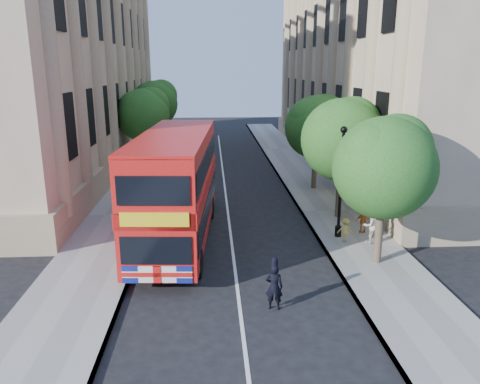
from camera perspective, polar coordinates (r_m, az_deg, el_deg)
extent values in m
plane|color=black|center=(16.32, -0.08, -13.59)|extent=(120.00, 120.00, 0.00)
cube|color=gray|center=(26.35, 11.15, -2.35)|extent=(3.50, 80.00, 0.12)
cube|color=gray|center=(25.97, -14.25, -2.80)|extent=(3.50, 80.00, 0.12)
cube|color=tan|center=(41.02, 18.10, 16.02)|extent=(12.00, 38.00, 18.00)
cube|color=tan|center=(40.43, -23.13, 15.60)|extent=(12.00, 38.00, 18.00)
cylinder|color=#473828|center=(19.61, 16.58, -4.62)|extent=(0.32, 0.32, 2.86)
sphere|color=#204F1A|center=(18.92, 17.17, 2.82)|extent=(4.00, 4.00, 4.00)
sphere|color=#204F1A|center=(19.39, 18.58, 4.95)|extent=(2.80, 2.80, 2.80)
sphere|color=#204F1A|center=(18.37, 16.16, 4.20)|extent=(2.60, 2.60, 2.60)
cylinder|color=#473828|center=(25.05, 11.99, 0.10)|extent=(0.32, 0.32, 2.99)
sphere|color=#204F1A|center=(24.50, 12.34, 6.26)|extent=(4.20, 4.20, 4.20)
sphere|color=#204F1A|center=(24.96, 13.52, 7.93)|extent=(2.94, 2.94, 2.94)
sphere|color=#204F1A|center=(24.00, 11.45, 7.45)|extent=(2.73, 2.73, 2.73)
cylinder|color=#473828|center=(30.71, 9.06, 2.92)|extent=(0.32, 0.32, 2.90)
sphere|color=#204F1A|center=(30.27, 9.26, 7.81)|extent=(4.00, 4.00, 4.00)
sphere|color=#204F1A|center=(30.72, 10.26, 9.11)|extent=(2.80, 2.80, 2.80)
sphere|color=#204F1A|center=(29.82, 8.48, 8.75)|extent=(2.60, 2.60, 2.60)
cylinder|color=#473828|center=(37.20, -11.50, 4.99)|extent=(0.32, 0.32, 2.99)
sphere|color=#204F1A|center=(36.83, -11.72, 9.16)|extent=(4.00, 4.00, 4.00)
sphere|color=#204F1A|center=(37.09, -10.76, 10.30)|extent=(2.80, 2.80, 2.80)
sphere|color=#204F1A|center=(36.56, -12.62, 9.93)|extent=(2.60, 2.60, 2.60)
cylinder|color=#473828|center=(45.02, -10.16, 6.89)|extent=(0.32, 0.32, 3.17)
sphere|color=#204F1A|center=(44.71, -10.34, 10.55)|extent=(4.20, 4.20, 4.20)
sphere|color=#204F1A|center=(45.00, -9.55, 11.53)|extent=(2.94, 2.94, 2.94)
sphere|color=#204F1A|center=(44.44, -11.07, 11.23)|extent=(2.73, 2.73, 2.73)
cylinder|color=black|center=(22.41, 11.87, -4.70)|extent=(0.30, 0.30, 0.50)
cylinder|color=black|center=(21.76, 12.19, 0.89)|extent=(0.14, 0.14, 5.00)
sphere|color=black|center=(21.30, 12.56, 7.42)|extent=(0.32, 0.32, 0.32)
cube|color=red|center=(21.07, -7.78, 0.88)|extent=(3.51, 10.78, 4.41)
cube|color=black|center=(21.33, -7.69, -1.67)|extent=(3.52, 10.11, 1.01)
cube|color=black|center=(20.82, -7.89, 3.93)|extent=(3.52, 10.11, 1.01)
cube|color=yellow|center=(16.00, -10.39, -3.32)|extent=(2.35, 0.24, 0.50)
cylinder|color=black|center=(18.50, -13.06, -8.47)|extent=(0.39, 1.14, 1.12)
cylinder|color=black|center=(18.10, -5.17, -8.68)|extent=(0.39, 1.14, 1.12)
cylinder|color=black|center=(25.19, -9.36, -1.90)|extent=(0.39, 1.14, 1.12)
cylinder|color=black|center=(24.89, -3.62, -1.93)|extent=(0.39, 1.14, 1.12)
cube|color=black|center=(24.75, -5.84, -0.52)|extent=(1.83, 1.66, 1.87)
cube|color=black|center=(23.96, -5.97, -0.49)|extent=(1.61, 0.15, 0.62)
cube|color=black|center=(26.60, -5.56, 0.99)|extent=(1.87, 2.91, 2.23)
cube|color=black|center=(26.36, -5.58, -1.55)|extent=(1.74, 4.33, 0.22)
cylinder|color=black|center=(24.97, -7.64, -2.46)|extent=(0.22, 0.72, 0.71)
cylinder|color=black|center=(24.86, -3.95, -2.44)|extent=(0.22, 0.72, 0.71)
cylinder|color=black|center=(27.78, -7.05, -0.63)|extent=(0.22, 0.72, 0.71)
cylinder|color=black|center=(27.68, -3.74, -0.60)|extent=(0.22, 0.72, 0.71)
imported|color=black|center=(15.78, 4.19, -11.46)|extent=(0.64, 0.49, 1.59)
imported|color=beige|center=(21.79, 15.69, -3.94)|extent=(0.93, 0.81, 1.63)
imported|color=orange|center=(23.06, 14.81, -3.44)|extent=(0.71, 0.35, 1.17)
imported|color=gold|center=(21.76, 12.72, -4.52)|extent=(0.79, 0.58, 1.09)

